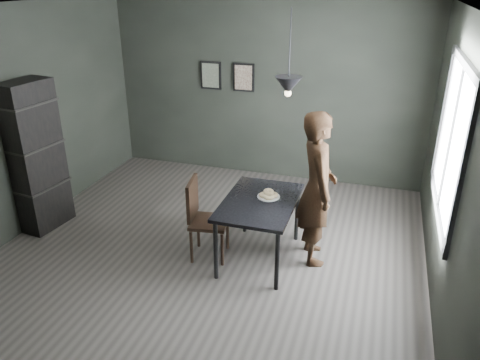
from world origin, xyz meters
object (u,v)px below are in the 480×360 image
(woman, at_px, (317,189))
(shelf_unit, at_px, (36,157))
(cafe_table, at_px, (260,207))
(wood_chair, at_px, (202,214))
(white_plate, at_px, (269,197))
(pendant_lamp, at_px, (288,85))

(woman, distance_m, shelf_unit, 3.54)
(cafe_table, xyz_separation_m, wood_chair, (-0.65, -0.15, -0.12))
(white_plate, distance_m, shelf_unit, 3.01)
(pendant_lamp, bearing_deg, woman, 16.11)
(woman, bearing_deg, wood_chair, 86.56)
(cafe_table, relative_size, woman, 0.67)
(white_plate, bearing_deg, wood_chair, -161.06)
(white_plate, bearing_deg, cafe_table, -126.60)
(wood_chair, relative_size, shelf_unit, 0.50)
(cafe_table, xyz_separation_m, white_plate, (0.08, 0.10, 0.08))
(cafe_table, distance_m, shelf_unit, 2.94)
(shelf_unit, bearing_deg, pendant_lamp, 10.26)
(pendant_lamp, bearing_deg, white_plate, 179.55)
(shelf_unit, bearing_deg, wood_chair, 5.27)
(cafe_table, height_order, shelf_unit, shelf_unit)
(white_plate, height_order, shelf_unit, shelf_unit)
(woman, bearing_deg, shelf_unit, 75.50)
(cafe_table, bearing_deg, wood_chair, -167.20)
(cafe_table, bearing_deg, pendant_lamp, 21.80)
(wood_chair, relative_size, pendant_lamp, 1.12)
(cafe_table, xyz_separation_m, shelf_unit, (-2.92, -0.08, 0.30))
(cafe_table, relative_size, wood_chair, 1.23)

